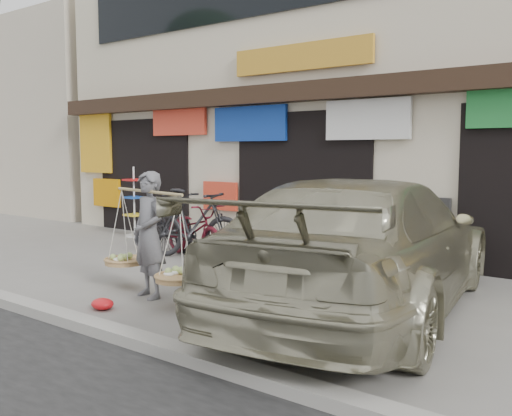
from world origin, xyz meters
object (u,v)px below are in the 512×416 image
Objects in this scene: bike_1 at (193,224)px; bike_2 at (194,230)px; street_vendor at (149,240)px; display_rack at (134,209)px; suv at (366,245)px; bike_0 at (169,219)px.

bike_1 is 0.22m from bike_2.
bike_2 is (-0.11, 0.13, -0.13)m from bike_1.
street_vendor is 2.68m from bike_1.
bike_1 is at bearing -21.84° from display_rack.
suv is at bearing -90.80° from bike_2.
display_rack reaches higher than bike_0.
street_vendor reaches higher than display_rack.
street_vendor reaches higher than suv.
suv is (2.60, 1.13, 0.04)m from street_vendor.
display_rack reaches higher than bike_1.
bike_0 is 1.80m from display_rack.
bike_0 is 0.36× the size of suv.
bike_1 is 1.11× the size of bike_2.
bike_1 reaches higher than bike_0.
street_vendor is at bearing 13.97° from suv.
street_vendor is at bearing -116.39° from bike_0.
street_vendor is 5.62m from display_rack.
suv is (3.99, -1.16, 0.18)m from bike_1.
display_rack is (-2.89, 1.07, 0.14)m from bike_2.
display_rack is (-4.39, 3.50, -0.14)m from street_vendor.
bike_1 is at bearing -95.52° from bike_0.
suv reaches higher than bike_2.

